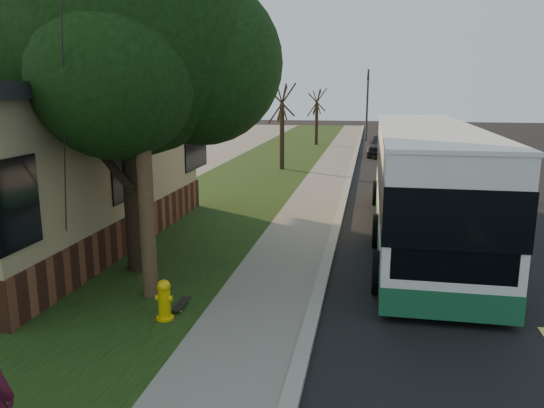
% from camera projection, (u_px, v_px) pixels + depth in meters
% --- Properties ---
extents(ground, '(120.00, 120.00, 0.00)m').
position_uv_depth(ground, '(309.00, 334.00, 9.09)').
color(ground, black).
rests_on(ground, ground).
extents(road, '(8.00, 80.00, 0.01)m').
position_uv_depth(road, '(460.00, 212.00, 17.97)').
color(road, black).
rests_on(road, ground).
extents(curb, '(0.25, 80.00, 0.12)m').
position_uv_depth(curb, '(342.00, 206.00, 18.67)').
color(curb, gray).
rests_on(curb, ground).
extents(sidewalk, '(2.00, 80.00, 0.08)m').
position_uv_depth(sidewalk, '(314.00, 205.00, 18.86)').
color(sidewalk, slate).
rests_on(sidewalk, ground).
extents(grass_verge, '(5.00, 80.00, 0.07)m').
position_uv_depth(grass_verge, '(219.00, 201.00, 19.49)').
color(grass_verge, black).
rests_on(grass_verge, ground).
extents(fire_hydrant, '(0.32, 0.32, 0.74)m').
position_uv_depth(fire_hydrant, '(164.00, 300.00, 9.46)').
color(fire_hydrant, '#E1B80B').
rests_on(fire_hydrant, grass_verge).
extents(utility_pole, '(2.86, 3.21, 9.07)m').
position_uv_depth(utility_pole, '(138.00, 60.00, 9.64)').
color(utility_pole, '#473321').
rests_on(utility_pole, ground).
extents(leafy_tree, '(6.30, 6.00, 7.80)m').
position_uv_depth(leafy_tree, '(132.00, 38.00, 11.27)').
color(leafy_tree, black).
rests_on(leafy_tree, grass_verge).
extents(bare_tree_near, '(1.38, 1.21, 4.31)m').
position_uv_depth(bare_tree_near, '(282.00, 128.00, 26.53)').
color(bare_tree_near, black).
rests_on(bare_tree_near, grass_verge).
extents(bare_tree_far, '(1.38, 1.21, 4.03)m').
position_uv_depth(bare_tree_far, '(317.00, 118.00, 37.99)').
color(bare_tree_far, black).
rests_on(bare_tree_far, grass_verge).
extents(traffic_signal, '(0.18, 0.22, 5.50)m').
position_uv_depth(traffic_signal, '(367.00, 100.00, 40.95)').
color(traffic_signal, '#2D2D30').
rests_on(traffic_signal, ground).
extents(transit_bus, '(2.68, 11.61, 3.14)m').
position_uv_depth(transit_bus, '(424.00, 180.00, 14.44)').
color(transit_bus, silver).
rests_on(transit_bus, ground).
extents(skateboard_main, '(0.20, 0.71, 0.07)m').
position_uv_depth(skateboard_main, '(181.00, 304.00, 10.05)').
color(skateboard_main, black).
rests_on(skateboard_main, grass_verge).
extents(dumpster, '(1.68, 1.44, 1.29)m').
position_uv_depth(dumpster, '(38.00, 198.00, 16.97)').
color(dumpster, black).
rests_on(dumpster, building_lot).
extents(distant_car, '(1.97, 4.25, 1.41)m').
position_uv_depth(distant_car, '(383.00, 144.00, 32.58)').
color(distant_car, black).
rests_on(distant_car, ground).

